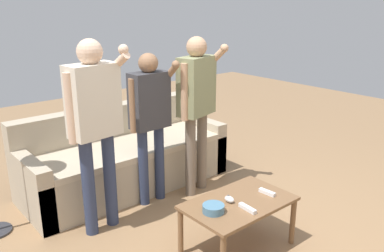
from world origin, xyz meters
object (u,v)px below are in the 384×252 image
Objects in this scene: snack_bowl at (213,209)px; game_remote_wand_far at (267,192)px; couch at (125,159)px; coffee_table at (239,208)px; player_right at (197,98)px; game_remote_wand_near at (248,208)px; game_remote_nunchuk at (229,199)px; player_center at (150,112)px; player_left at (95,115)px.

snack_bowl reaches higher than game_remote_wand_far.
couch is 14.65× the size of game_remote_wand_far.
couch is at bearing 92.49° from coffee_table.
game_remote_wand_near is (-0.48, -1.14, -0.57)m from player_right.
player_right reaches higher than snack_bowl.
game_remote_wand_near is 0.33m from game_remote_wand_far.
game_remote_nunchuk is 0.53× the size of game_remote_wand_near.
player_center is at bearing -88.25° from couch.
couch is at bearing 91.75° from player_center.
player_left is 1.42m from game_remote_wand_near.
game_remote_wand_near is at bearing -112.80° from player_right.
game_remote_nunchuk is at bearing -117.10° from player_right.
player_center reaches higher than coffee_table.
player_center is (0.21, 1.11, 0.48)m from snack_bowl.
coffee_table is 0.52× the size of player_left.
game_remote_nunchuk is 0.35m from game_remote_wand_far.
coffee_table is 0.54× the size of player_right.
player_center is 1.32m from game_remote_wand_far.
game_remote_wand_far is (0.32, 0.08, 0.00)m from game_remote_wand_near.
game_remote_wand_near is (0.22, -0.14, -0.01)m from snack_bowl.
player_left is 9.97× the size of game_remote_wand_near.
couch is 1.71m from game_remote_wand_far.
player_left is (-0.62, -0.63, 0.74)m from couch.
player_left is at bearing -178.74° from player_right.
player_left is at bearing -167.64° from player_center.
game_remote_wand_near is (0.00, -1.26, -0.49)m from player_center.
game_remote_nunchuk is 0.05× the size of player_right.
player_right reaches higher than game_remote_wand_near.
game_remote_wand_near is at bearing -85.74° from game_remote_nunchuk.
couch is 0.80m from player_center.
couch reaches higher than game_remote_wand_far.
player_center is at bearing 79.14° from snack_bowl.
game_remote_wand_near is (0.02, -1.75, 0.14)m from couch.
player_left is at bearing 113.28° from snack_bowl.
game_remote_nunchuk is (0.20, 0.03, -0.01)m from snack_bowl.
game_remote_wand_far is (0.32, -1.18, -0.49)m from player_center.
player_right is 9.70× the size of game_remote_wand_near.
couch is at bearing 101.35° from game_remote_wand_far.
player_left is 1.03× the size of player_right.
couch is 13.10× the size of game_remote_wand_near.
game_remote_wand_near is at bearing -89.89° from player_center.
snack_bowl reaches higher than game_remote_wand_near.
player_right reaches higher than coffee_table.
player_left is 11.16× the size of game_remote_wand_far.
player_left is (-0.62, 0.94, 0.59)m from game_remote_nunchuk.
snack_bowl is 1.23m from player_center.
player_left is at bearing 119.60° from game_remote_wand_near.
player_center is at bearing 92.82° from coffee_table.
snack_bowl is at bearing 178.69° from coffee_table.
snack_bowl is 1.34m from player_right.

